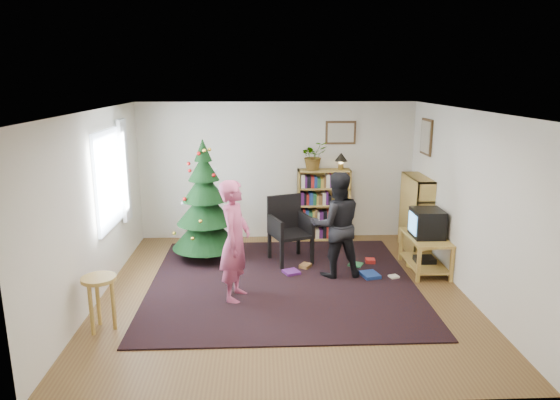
{
  "coord_description": "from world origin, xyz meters",
  "views": [
    {
      "loc": [
        -0.33,
        -6.47,
        2.9
      ],
      "look_at": [
        -0.01,
        0.89,
        1.1
      ],
      "focal_mm": 32.0,
      "sensor_mm": 36.0,
      "label": 1
    }
  ],
  "objects_px": {
    "picture_right": "(426,137)",
    "table_lamp": "(341,158)",
    "armchair": "(290,226)",
    "christmas_tree": "(205,210)",
    "tv_stand": "(425,250)",
    "person_by_chair": "(336,225)",
    "crt_tv": "(427,223)",
    "potted_plant": "(313,156)",
    "stool": "(99,289)",
    "picture_back": "(341,133)",
    "bookshelf_back": "(324,204)",
    "bookshelf_right": "(416,213)",
    "person_standing": "(235,241)"
  },
  "relations": [
    {
      "from": "stool",
      "to": "person_by_chair",
      "type": "xyz_separation_m",
      "value": [
        3.0,
        1.54,
        0.28
      ]
    },
    {
      "from": "person_standing",
      "to": "table_lamp",
      "type": "xyz_separation_m",
      "value": [
        1.8,
        2.54,
        0.69
      ]
    },
    {
      "from": "crt_tv",
      "to": "person_standing",
      "type": "bearing_deg",
      "value": -162.63
    },
    {
      "from": "tv_stand",
      "to": "stool",
      "type": "height_order",
      "value": "stool"
    },
    {
      "from": "tv_stand",
      "to": "christmas_tree",
      "type": "bearing_deg",
      "value": 169.14
    },
    {
      "from": "potted_plant",
      "to": "table_lamp",
      "type": "relative_size",
      "value": 1.66
    },
    {
      "from": "tv_stand",
      "to": "bookshelf_right",
      "type": "bearing_deg",
      "value": 82.62
    },
    {
      "from": "person_by_chair",
      "to": "picture_right",
      "type": "bearing_deg",
      "value": -149.7
    },
    {
      "from": "picture_back",
      "to": "potted_plant",
      "type": "height_order",
      "value": "picture_back"
    },
    {
      "from": "armchair",
      "to": "christmas_tree",
      "type": "bearing_deg",
      "value": 155.71
    },
    {
      "from": "bookshelf_back",
      "to": "person_standing",
      "type": "distance_m",
      "value": 2.96
    },
    {
      "from": "armchair",
      "to": "person_by_chair",
      "type": "height_order",
      "value": "person_by_chair"
    },
    {
      "from": "picture_back",
      "to": "picture_right",
      "type": "bearing_deg",
      "value": -28.69
    },
    {
      "from": "table_lamp",
      "to": "bookshelf_back",
      "type": "bearing_deg",
      "value": 180.0
    },
    {
      "from": "bookshelf_back",
      "to": "table_lamp",
      "type": "height_order",
      "value": "table_lamp"
    },
    {
      "from": "christmas_tree",
      "to": "armchair",
      "type": "height_order",
      "value": "christmas_tree"
    },
    {
      "from": "armchair",
      "to": "person_by_chair",
      "type": "relative_size",
      "value": 0.67
    },
    {
      "from": "christmas_tree",
      "to": "potted_plant",
      "type": "relative_size",
      "value": 3.88
    },
    {
      "from": "christmas_tree",
      "to": "table_lamp",
      "type": "relative_size",
      "value": 6.46
    },
    {
      "from": "picture_right",
      "to": "table_lamp",
      "type": "height_order",
      "value": "picture_right"
    },
    {
      "from": "christmas_tree",
      "to": "armchair",
      "type": "relative_size",
      "value": 1.87
    },
    {
      "from": "tv_stand",
      "to": "person_standing",
      "type": "bearing_deg",
      "value": -162.64
    },
    {
      "from": "crt_tv",
      "to": "stool",
      "type": "relative_size",
      "value": 0.73
    },
    {
      "from": "person_by_chair",
      "to": "potted_plant",
      "type": "height_order",
      "value": "potted_plant"
    },
    {
      "from": "picture_right",
      "to": "bookshelf_back",
      "type": "height_order",
      "value": "picture_right"
    },
    {
      "from": "picture_right",
      "to": "armchair",
      "type": "distance_m",
      "value": 2.73
    },
    {
      "from": "picture_back",
      "to": "stool",
      "type": "height_order",
      "value": "picture_back"
    },
    {
      "from": "picture_back",
      "to": "person_standing",
      "type": "relative_size",
      "value": 0.34
    },
    {
      "from": "person_by_chair",
      "to": "potted_plant",
      "type": "xyz_separation_m",
      "value": [
        -0.16,
        1.8,
        0.76
      ]
    },
    {
      "from": "picture_right",
      "to": "bookshelf_back",
      "type": "distance_m",
      "value": 2.16
    },
    {
      "from": "christmas_tree",
      "to": "bookshelf_back",
      "type": "height_order",
      "value": "christmas_tree"
    },
    {
      "from": "tv_stand",
      "to": "table_lamp",
      "type": "bearing_deg",
      "value": 123.08
    },
    {
      "from": "crt_tv",
      "to": "person_by_chair",
      "type": "height_order",
      "value": "person_by_chair"
    },
    {
      "from": "picture_back",
      "to": "armchair",
      "type": "height_order",
      "value": "picture_back"
    },
    {
      "from": "picture_right",
      "to": "potted_plant",
      "type": "bearing_deg",
      "value": 162.1
    },
    {
      "from": "potted_plant",
      "to": "christmas_tree",
      "type": "bearing_deg",
      "value": -151.96
    },
    {
      "from": "bookshelf_right",
      "to": "crt_tv",
      "type": "height_order",
      "value": "bookshelf_right"
    },
    {
      "from": "picture_back",
      "to": "bookshelf_back",
      "type": "bearing_deg",
      "value": -155.86
    },
    {
      "from": "armchair",
      "to": "tv_stand",
      "type": "bearing_deg",
      "value": -35.24
    },
    {
      "from": "picture_right",
      "to": "person_standing",
      "type": "xyz_separation_m",
      "value": [
        -3.13,
        -1.95,
        -1.13
      ]
    },
    {
      "from": "crt_tv",
      "to": "person_by_chair",
      "type": "distance_m",
      "value": 1.42
    },
    {
      "from": "crt_tv",
      "to": "potted_plant",
      "type": "height_order",
      "value": "potted_plant"
    },
    {
      "from": "picture_right",
      "to": "person_by_chair",
      "type": "xyz_separation_m",
      "value": [
        -1.67,
        -1.21,
        -1.15
      ]
    },
    {
      "from": "person_by_chair",
      "to": "table_lamp",
      "type": "relative_size",
      "value": 5.18
    },
    {
      "from": "bookshelf_right",
      "to": "person_standing",
      "type": "bearing_deg",
      "value": 121.36
    },
    {
      "from": "picture_back",
      "to": "tv_stand",
      "type": "height_order",
      "value": "picture_back"
    },
    {
      "from": "person_by_chair",
      "to": "armchair",
      "type": "bearing_deg",
      "value": -53.59
    },
    {
      "from": "christmas_tree",
      "to": "stool",
      "type": "relative_size",
      "value": 2.99
    },
    {
      "from": "picture_right",
      "to": "bookshelf_right",
      "type": "xyz_separation_m",
      "value": [
        -0.14,
        -0.13,
        -1.29
      ]
    },
    {
      "from": "tv_stand",
      "to": "person_by_chair",
      "type": "distance_m",
      "value": 1.5
    }
  ]
}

